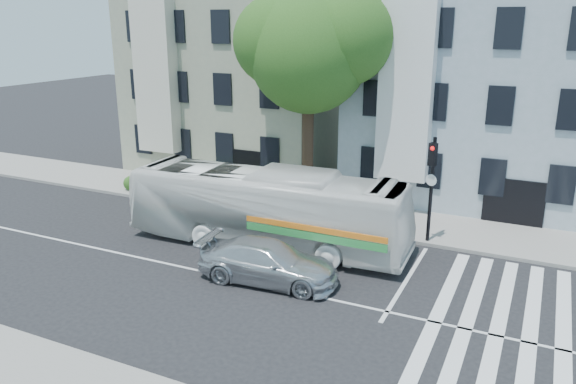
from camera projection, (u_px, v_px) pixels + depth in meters
The scene contains 9 objects.
ground at pixel (215, 274), 20.58m from camera, with size 120.00×120.00×0.00m, color black.
sidewalk_far at pixel (303, 209), 27.47m from camera, with size 80.00×4.00×0.15m, color gray.
building_left at pixel (246, 78), 34.79m from camera, with size 12.00×10.00×11.00m, color gray.
building_right at pixel (482, 89), 29.05m from camera, with size 12.00×10.00×11.00m, color #8FA3AB.
street_tree at pixel (312, 45), 25.81m from camera, with size 7.30×5.90×11.10m.
bus at pixel (267, 208), 22.72m from camera, with size 11.70×2.74×3.26m, color white.
sedan at pixel (268, 262), 19.85m from camera, with size 5.06×2.06×1.47m, color silver.
hedge at pixel (197, 193), 28.52m from camera, with size 8.50×0.84×0.70m, color #1E5D1E, non-canonical shape.
traffic_signal at pixel (432, 177), 22.44m from camera, with size 0.46×0.54×4.52m.
Camera 1 is at (10.50, -15.82, 8.91)m, focal length 35.00 mm.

